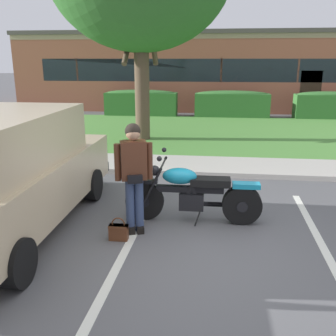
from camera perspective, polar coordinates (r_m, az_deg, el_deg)
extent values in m
plane|color=#565659|center=(5.58, 4.49, -11.84)|extent=(140.00, 140.00, 0.00)
cube|color=#B7B2A8|center=(8.83, 5.50, -0.84)|extent=(60.00, 0.20, 0.12)
cube|color=#B7B2A8|center=(9.66, 5.63, 0.49)|extent=(60.00, 1.50, 0.08)
cube|color=#518E3D|center=(14.10, 6.09, 5.33)|extent=(60.00, 7.60, 0.06)
cube|color=silver|center=(5.87, -5.42, -10.35)|extent=(0.21, 4.40, 0.01)
cube|color=silver|center=(5.98, 22.26, -11.04)|extent=(0.21, 4.40, 0.01)
cylinder|color=black|center=(6.39, -3.50, -4.97)|extent=(0.64, 0.11, 0.64)
cylinder|color=black|center=(6.39, -3.50, -4.97)|extent=(0.18, 0.12, 0.18)
cylinder|color=black|center=(6.33, 11.00, -5.47)|extent=(0.64, 0.19, 0.64)
cylinder|color=black|center=(6.33, 11.00, -5.47)|extent=(0.18, 0.20, 0.18)
cube|color=black|center=(6.27, -3.55, -1.98)|extent=(0.44, 0.14, 0.06)
cube|color=teal|center=(6.22, 11.62, -2.55)|extent=(0.44, 0.20, 0.08)
cylinder|color=black|center=(6.20, -2.43, -2.88)|extent=(0.31, 0.05, 0.58)
cylinder|color=black|center=(6.35, -2.21, -2.42)|extent=(0.31, 0.05, 0.58)
sphere|color=black|center=(6.19, -2.02, -0.39)|extent=(0.17, 0.17, 0.17)
cylinder|color=black|center=(6.14, -0.74, 0.64)|extent=(0.04, 0.72, 0.03)
cylinder|color=black|center=(5.80, -1.17, -0.29)|extent=(0.04, 0.10, 0.04)
cylinder|color=black|center=(6.49, -0.34, 1.47)|extent=(0.04, 0.10, 0.04)
sphere|color=black|center=(5.81, -1.30, 1.40)|extent=(0.08, 0.08, 0.08)
sphere|color=black|center=(6.39, -0.59, 2.73)|extent=(0.08, 0.08, 0.08)
cube|color=black|center=(6.23, 3.29, -3.18)|extent=(1.10, 0.11, 0.10)
ellipsoid|color=teal|center=(6.17, 1.74, -1.20)|extent=(0.56, 0.32, 0.26)
cube|color=black|center=(6.18, 6.37, -2.05)|extent=(0.64, 0.29, 0.12)
cube|color=black|center=(6.29, 3.53, -4.91)|extent=(0.40, 0.24, 0.28)
cylinder|color=black|center=(6.24, 3.24, -3.53)|extent=(0.18, 0.12, 0.21)
cylinder|color=black|center=(6.24, 3.87, -3.55)|extent=(0.18, 0.12, 0.21)
cylinder|color=black|center=(6.46, 6.88, -5.41)|extent=(0.60, 0.08, 0.08)
cylinder|color=black|center=(6.46, 8.66, -5.46)|extent=(0.60, 0.08, 0.08)
cylinder|color=black|center=(6.22, 4.54, -7.28)|extent=(0.12, 0.12, 0.30)
cube|color=black|center=(6.05, -4.22, -8.99)|extent=(0.18, 0.26, 0.10)
cube|color=black|center=(6.04, -5.56, -9.08)|extent=(0.18, 0.26, 0.10)
cylinder|color=navy|center=(5.92, -4.32, -5.57)|extent=(0.14, 0.14, 0.86)
cylinder|color=navy|center=(5.91, -5.67, -5.65)|extent=(0.14, 0.14, 0.86)
cube|color=#4C2819|center=(5.69, -5.17, 1.15)|extent=(0.43, 0.33, 0.58)
cube|color=#4C2819|center=(5.63, -5.24, 3.81)|extent=(0.35, 0.28, 0.06)
sphere|color=#A87A5B|center=(5.60, -5.27, 5.21)|extent=(0.21, 0.21, 0.21)
sphere|color=black|center=(5.61, -5.30, 5.54)|extent=(0.23, 0.23, 0.23)
cube|color=black|center=(5.64, -4.97, -1.64)|extent=(0.24, 0.16, 0.12)
cylinder|color=#4C2819|center=(5.72, -2.78, 1.07)|extent=(0.09, 0.09, 0.56)
cylinder|color=#4C2819|center=(5.68, -7.57, 0.83)|extent=(0.09, 0.09, 0.56)
cube|color=#562D19|center=(5.79, -7.41, -9.54)|extent=(0.28, 0.12, 0.24)
cube|color=#562D19|center=(5.74, -7.45, -8.66)|extent=(0.28, 0.13, 0.04)
torus|color=#562D19|center=(5.73, -7.46, -8.28)|extent=(0.20, 0.02, 0.20)
cube|color=tan|center=(6.36, -23.10, -2.74)|extent=(1.92, 4.71, 0.80)
cube|color=black|center=(5.66, -17.30, 3.84)|extent=(0.05, 2.73, 0.55)
cube|color=black|center=(7.11, -19.54, 5.67)|extent=(1.56, 0.24, 0.51)
cube|color=black|center=(8.50, -15.13, 0.39)|extent=(1.90, 0.11, 0.20)
cylinder|color=black|center=(8.11, -23.33, -1.87)|extent=(0.24, 0.60, 0.60)
cylinder|color=black|center=(7.40, -11.25, -2.48)|extent=(0.24, 0.60, 0.60)
cylinder|color=black|center=(4.93, -21.68, -13.05)|extent=(0.24, 0.60, 0.60)
cylinder|color=brown|center=(12.56, -3.88, 11.04)|extent=(0.47, 0.47, 3.08)
cylinder|color=brown|center=(12.46, -2.15, 17.74)|extent=(0.16, 0.92, 1.17)
cylinder|color=brown|center=(12.61, -6.15, 17.00)|extent=(0.16, 1.03, 0.92)
cube|color=#336B2D|center=(18.38, -4.03, 9.47)|extent=(3.39, 0.90, 1.10)
ellipsoid|color=#336B2D|center=(18.33, -4.07, 11.18)|extent=(3.22, 0.84, 0.28)
cube|color=#336B2D|center=(18.07, 9.51, 9.19)|extent=(3.39, 0.90, 1.10)
ellipsoid|color=#336B2D|center=(18.02, 9.59, 10.92)|extent=(3.22, 0.84, 0.28)
cube|color=#336B2D|center=(18.75, 22.75, 8.42)|extent=(2.88, 0.90, 1.10)
ellipsoid|color=#336B2D|center=(18.70, 22.93, 10.09)|extent=(2.74, 0.84, 0.28)
cube|color=#93513D|center=(24.41, 7.78, 14.14)|extent=(21.41, 10.22, 3.81)
cube|color=#998466|center=(19.36, 8.16, 18.99)|extent=(21.41, 0.10, 0.24)
cube|color=#4C4742|center=(24.44, 7.96, 18.84)|extent=(21.62, 10.32, 0.20)
cube|color=#1E282D|center=(19.33, 7.97, 14.27)|extent=(18.20, 0.06, 1.10)
cube|color=#93513D|center=(20.54, -13.44, 14.09)|extent=(0.08, 0.04, 1.20)
cube|color=#93513D|center=(19.60, -3.07, 14.42)|extent=(0.08, 0.04, 1.20)
cube|color=#93513D|center=(19.32, 7.97, 14.27)|extent=(0.08, 0.04, 1.20)
cube|color=#93513D|center=(19.71, 18.92, 13.62)|extent=(0.08, 0.04, 1.20)
cube|color=#473323|center=(19.92, 20.47, 10.47)|extent=(1.00, 0.08, 2.10)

